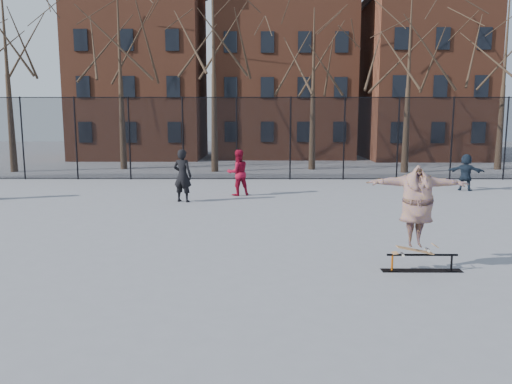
{
  "coord_description": "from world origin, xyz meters",
  "views": [
    {
      "loc": [
        -0.32,
        -11.21,
        3.07
      ],
      "look_at": [
        -0.39,
        1.5,
        1.13
      ],
      "focal_mm": 35.0,
      "sensor_mm": 36.0,
      "label": 1
    }
  ],
  "objects_px": {
    "skateboard": "(415,251)",
    "skate_rail": "(422,264)",
    "bystander_navy": "(466,172)",
    "bystander_black": "(183,176)",
    "bystander_red": "(238,173)",
    "skater": "(417,209)"
  },
  "relations": [
    {
      "from": "bystander_red",
      "to": "skateboard",
      "type": "bearing_deg",
      "value": 89.68
    },
    {
      "from": "skate_rail",
      "to": "bystander_navy",
      "type": "xyz_separation_m",
      "value": [
        5.33,
        10.97,
        0.63
      ]
    },
    {
      "from": "bystander_black",
      "to": "skateboard",
      "type": "bearing_deg",
      "value": 144.5
    },
    {
      "from": "skateboard",
      "to": "bystander_navy",
      "type": "distance_m",
      "value": 12.27
    },
    {
      "from": "skater",
      "to": "bystander_black",
      "type": "relative_size",
      "value": 1.05
    },
    {
      "from": "skater",
      "to": "bystander_red",
      "type": "height_order",
      "value": "skater"
    },
    {
      "from": "skate_rail",
      "to": "bystander_navy",
      "type": "height_order",
      "value": "bystander_navy"
    },
    {
      "from": "skate_rail",
      "to": "skateboard",
      "type": "xyz_separation_m",
      "value": [
        -0.15,
        -0.0,
        0.26
      ]
    },
    {
      "from": "skate_rail",
      "to": "bystander_black",
      "type": "bearing_deg",
      "value": 126.49
    },
    {
      "from": "bystander_navy",
      "to": "bystander_red",
      "type": "bearing_deg",
      "value": 34.91
    },
    {
      "from": "bystander_navy",
      "to": "bystander_black",
      "type": "bearing_deg",
      "value": 40.84
    },
    {
      "from": "bystander_navy",
      "to": "skater",
      "type": "bearing_deg",
      "value": 90.2
    },
    {
      "from": "bystander_black",
      "to": "bystander_navy",
      "type": "height_order",
      "value": "bystander_black"
    },
    {
      "from": "skate_rail",
      "to": "skater",
      "type": "relative_size",
      "value": 0.8
    },
    {
      "from": "skate_rail",
      "to": "bystander_red",
      "type": "relative_size",
      "value": 0.9
    },
    {
      "from": "skateboard",
      "to": "bystander_navy",
      "type": "height_order",
      "value": "bystander_navy"
    },
    {
      "from": "bystander_black",
      "to": "bystander_red",
      "type": "bearing_deg",
      "value": -123.52
    },
    {
      "from": "bystander_red",
      "to": "skater",
      "type": "bearing_deg",
      "value": 89.68
    },
    {
      "from": "skate_rail",
      "to": "bystander_black",
      "type": "distance_m",
      "value": 10.14
    },
    {
      "from": "bystander_black",
      "to": "bystander_navy",
      "type": "distance_m",
      "value": 11.7
    },
    {
      "from": "skateboard",
      "to": "skate_rail",
      "type": "bearing_deg",
      "value": 0.0
    },
    {
      "from": "skater",
      "to": "bystander_navy",
      "type": "xyz_separation_m",
      "value": [
        5.49,
        10.97,
        -0.49
      ]
    }
  ]
}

